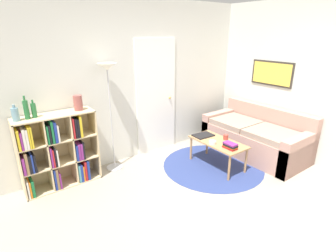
{
  "coord_description": "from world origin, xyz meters",
  "views": [
    {
      "loc": [
        -2.14,
        -1.55,
        2.09
      ],
      "look_at": [
        -0.1,
        1.21,
        0.85
      ],
      "focal_mm": 28.0,
      "sensor_mm": 36.0,
      "label": 1
    }
  ],
  "objects_px": {
    "coffee_table": "(218,144)",
    "couch": "(256,137)",
    "bowl": "(212,142)",
    "vase_on_shelf": "(78,103)",
    "cup": "(226,137)",
    "floor_lamp": "(108,83)",
    "laptop": "(203,135)",
    "bottle_left": "(15,114)",
    "bookshelf": "(57,151)",
    "bottle_middle": "(26,109)",
    "bottle_right": "(34,110)"
  },
  "relations": [
    {
      "from": "bookshelf",
      "to": "vase_on_shelf",
      "type": "distance_m",
      "value": 0.74
    },
    {
      "from": "bookshelf",
      "to": "floor_lamp",
      "type": "xyz_separation_m",
      "value": [
        0.84,
        -0.0,
        0.86
      ]
    },
    {
      "from": "laptop",
      "to": "bottle_right",
      "type": "bearing_deg",
      "value": 165.11
    },
    {
      "from": "coffee_table",
      "to": "vase_on_shelf",
      "type": "distance_m",
      "value": 2.22
    },
    {
      "from": "bowl",
      "to": "bottle_middle",
      "type": "height_order",
      "value": "bottle_middle"
    },
    {
      "from": "bowl",
      "to": "vase_on_shelf",
      "type": "height_order",
      "value": "vase_on_shelf"
    },
    {
      "from": "bookshelf",
      "to": "vase_on_shelf",
      "type": "relative_size",
      "value": 5.02
    },
    {
      "from": "couch",
      "to": "laptop",
      "type": "xyz_separation_m",
      "value": [
        -0.98,
        0.36,
        0.15
      ]
    },
    {
      "from": "couch",
      "to": "vase_on_shelf",
      "type": "relative_size",
      "value": 8.52
    },
    {
      "from": "coffee_table",
      "to": "couch",
      "type": "bearing_deg",
      "value": -3.06
    },
    {
      "from": "bowl",
      "to": "bottle_middle",
      "type": "xyz_separation_m",
      "value": [
        -2.35,
        0.95,
        0.72
      ]
    },
    {
      "from": "bookshelf",
      "to": "coffee_table",
      "type": "height_order",
      "value": "bookshelf"
    },
    {
      "from": "cup",
      "to": "floor_lamp",
      "type": "bearing_deg",
      "value": 148.2
    },
    {
      "from": "bottle_middle",
      "to": "vase_on_shelf",
      "type": "relative_size",
      "value": 1.41
    },
    {
      "from": "coffee_table",
      "to": "bottle_right",
      "type": "bearing_deg",
      "value": 158.67
    },
    {
      "from": "bottle_middle",
      "to": "bookshelf",
      "type": "bearing_deg",
      "value": 2.13
    },
    {
      "from": "bookshelf",
      "to": "laptop",
      "type": "bearing_deg",
      "value": -16.01
    },
    {
      "from": "bookshelf",
      "to": "couch",
      "type": "bearing_deg",
      "value": -17.28
    },
    {
      "from": "coffee_table",
      "to": "bottle_left",
      "type": "height_order",
      "value": "bottle_left"
    },
    {
      "from": "couch",
      "to": "bottle_left",
      "type": "distance_m",
      "value": 3.8
    },
    {
      "from": "laptop",
      "to": "bottle_middle",
      "type": "relative_size",
      "value": 1.14
    },
    {
      "from": "couch",
      "to": "laptop",
      "type": "bearing_deg",
      "value": 159.95
    },
    {
      "from": "bowl",
      "to": "bottle_left",
      "type": "xyz_separation_m",
      "value": [
        -2.47,
        0.94,
        0.68
      ]
    },
    {
      "from": "coffee_table",
      "to": "bowl",
      "type": "height_order",
      "value": "bowl"
    },
    {
      "from": "coffee_table",
      "to": "bottle_left",
      "type": "bearing_deg",
      "value": 160.69
    },
    {
      "from": "bookshelf",
      "to": "vase_on_shelf",
      "type": "bearing_deg",
      "value": -0.29
    },
    {
      "from": "bottle_left",
      "to": "bottle_middle",
      "type": "height_order",
      "value": "bottle_middle"
    },
    {
      "from": "floor_lamp",
      "to": "vase_on_shelf",
      "type": "height_order",
      "value": "floor_lamp"
    },
    {
      "from": "bottle_left",
      "to": "laptop",
      "type": "bearing_deg",
      "value": -13.26
    },
    {
      "from": "bottle_left",
      "to": "vase_on_shelf",
      "type": "xyz_separation_m",
      "value": [
        0.77,
        0.02,
        0.02
      ]
    },
    {
      "from": "laptop",
      "to": "bowl",
      "type": "height_order",
      "value": "bowl"
    },
    {
      "from": "bowl",
      "to": "coffee_table",
      "type": "bearing_deg",
      "value": 8.95
    },
    {
      "from": "bottle_left",
      "to": "cup",
      "type": "bearing_deg",
      "value": -18.68
    },
    {
      "from": "laptop",
      "to": "coffee_table",
      "type": "bearing_deg",
      "value": -84.41
    },
    {
      "from": "coffee_table",
      "to": "bowl",
      "type": "distance_m",
      "value": 0.17
    },
    {
      "from": "cup",
      "to": "bottle_left",
      "type": "height_order",
      "value": "bottle_left"
    },
    {
      "from": "floor_lamp",
      "to": "laptop",
      "type": "relative_size",
      "value": 4.92
    },
    {
      "from": "coffee_table",
      "to": "vase_on_shelf",
      "type": "relative_size",
      "value": 4.41
    },
    {
      "from": "bookshelf",
      "to": "bottle_right",
      "type": "distance_m",
      "value": 0.65
    },
    {
      "from": "couch",
      "to": "cup",
      "type": "bearing_deg",
      "value": 177.78
    },
    {
      "from": "couch",
      "to": "bottle_middle",
      "type": "xyz_separation_m",
      "value": [
        -3.45,
        0.98,
        0.89
      ]
    },
    {
      "from": "vase_on_shelf",
      "to": "bookshelf",
      "type": "bearing_deg",
      "value": 179.71
    },
    {
      "from": "bookshelf",
      "to": "coffee_table",
      "type": "relative_size",
      "value": 1.14
    },
    {
      "from": "laptop",
      "to": "vase_on_shelf",
      "type": "xyz_separation_m",
      "value": [
        -1.82,
        0.63,
        0.71
      ]
    },
    {
      "from": "vase_on_shelf",
      "to": "laptop",
      "type": "bearing_deg",
      "value": -19.01
    },
    {
      "from": "laptop",
      "to": "bottle_middle",
      "type": "distance_m",
      "value": 2.65
    },
    {
      "from": "couch",
      "to": "floor_lamp",
      "type": "bearing_deg",
      "value": 157.15
    },
    {
      "from": "laptop",
      "to": "cup",
      "type": "height_order",
      "value": "cup"
    },
    {
      "from": "laptop",
      "to": "bottle_right",
      "type": "height_order",
      "value": "bottle_right"
    },
    {
      "from": "bowl",
      "to": "bottle_middle",
      "type": "bearing_deg",
      "value": 157.93
    }
  ]
}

